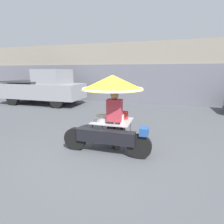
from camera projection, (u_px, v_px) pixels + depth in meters
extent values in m
plane|color=#4C4F54|center=(104.00, 154.00, 4.37)|extent=(36.00, 36.00, 0.00)
cube|color=gray|center=(144.00, 73.00, 11.64)|extent=(28.00, 2.00, 3.72)
cube|color=slate|center=(142.00, 84.00, 10.83)|extent=(23.80, 0.06, 2.40)
cylinder|color=black|center=(139.00, 146.00, 4.11)|extent=(0.59, 0.14, 0.59)
cylinder|color=black|center=(75.00, 139.00, 4.56)|extent=(0.59, 0.14, 0.59)
cube|color=black|center=(106.00, 136.00, 4.30)|extent=(1.47, 0.24, 0.32)
cube|color=#234C93|center=(144.00, 131.00, 3.99)|extent=(0.20, 0.24, 0.18)
cylinder|color=black|center=(115.00, 132.00, 5.18)|extent=(0.53, 0.14, 0.53)
cylinder|color=#515156|center=(125.00, 139.00, 4.41)|extent=(0.03, 0.03, 0.67)
cylinder|color=#515156|center=(130.00, 129.00, 5.16)|extent=(0.03, 0.03, 0.67)
cylinder|color=#515156|center=(93.00, 136.00, 4.65)|extent=(0.03, 0.03, 0.67)
cylinder|color=#515156|center=(103.00, 127.00, 5.39)|extent=(0.03, 0.03, 0.67)
cube|color=#B2B2B7|center=(113.00, 121.00, 4.82)|extent=(1.02, 0.94, 0.02)
cylinder|color=#B2B2B7|center=(113.00, 105.00, 4.72)|extent=(0.03, 0.03, 0.86)
cone|color=yellow|center=(113.00, 82.00, 4.58)|extent=(1.64, 1.64, 0.37)
torus|color=white|center=(113.00, 89.00, 4.62)|extent=(1.61, 1.61, 0.05)
cylinder|color=#B7B7BC|center=(103.00, 118.00, 4.71)|extent=(0.35, 0.35, 0.17)
cylinder|color=silver|center=(118.00, 118.00, 4.61)|extent=(0.34, 0.34, 0.21)
cylinder|color=red|center=(125.00, 115.00, 4.96)|extent=(0.21, 0.21, 0.21)
cylinder|color=#4C473D|center=(111.00, 134.00, 4.64)|extent=(0.14, 0.14, 0.76)
cylinder|color=#4C473D|center=(118.00, 135.00, 4.59)|extent=(0.14, 0.14, 0.76)
cube|color=#C13847|center=(115.00, 110.00, 4.46)|extent=(0.38, 0.22, 0.57)
sphere|color=#A87A5B|center=(115.00, 95.00, 4.37)|extent=(0.21, 0.21, 0.21)
cylinder|color=black|center=(57.00, 101.00, 9.59)|extent=(0.78, 0.24, 0.78)
cylinder|color=black|center=(72.00, 97.00, 11.12)|extent=(0.78, 0.24, 0.78)
cylinder|color=black|center=(13.00, 99.00, 10.41)|extent=(0.78, 0.24, 0.78)
cylinder|color=black|center=(32.00, 95.00, 11.94)|extent=(0.78, 0.24, 0.78)
cube|color=#939399|center=(43.00, 91.00, 10.66)|extent=(5.01, 1.93, 0.88)
cube|color=#939399|center=(53.00, 76.00, 10.25)|extent=(1.70, 1.77, 0.84)
cube|color=#2D2D33|center=(28.00, 81.00, 10.81)|extent=(2.60, 1.85, 0.08)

